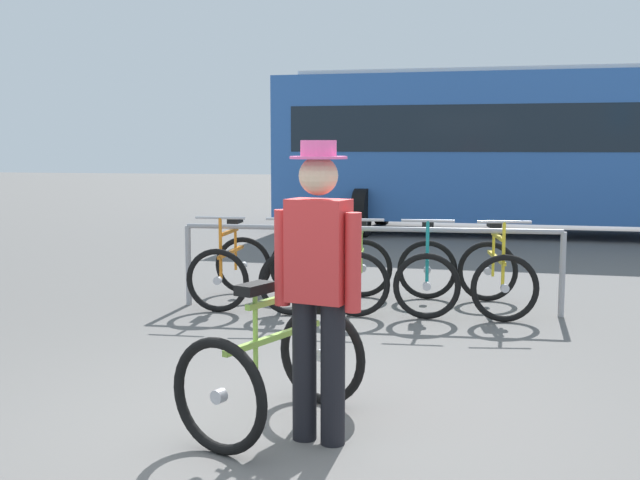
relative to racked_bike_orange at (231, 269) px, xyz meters
name	(u,v)px	position (x,y,z in m)	size (l,w,h in m)	color
ground_plane	(278,439)	(1.49, -3.74, -0.37)	(80.00, 80.00, 0.00)	#605E5B
bike_rack_rail	(369,245)	(1.51, -0.11, 0.32)	(3.91, 0.24, 0.88)	#99999E
racked_bike_orange	(231,269)	(0.00, 0.00, 0.00)	(0.70, 1.13, 0.98)	black
racked_bike_black	(295,271)	(0.70, 0.03, 0.00)	(0.83, 1.20, 0.98)	black
racked_bike_lime	(360,272)	(1.40, 0.07, 0.00)	(0.76, 1.16, 0.98)	black
racked_bike_teal	(427,274)	(2.10, 0.10, 0.00)	(0.73, 1.15, 0.98)	black
racked_bike_yellow	(496,276)	(2.80, 0.13, 0.00)	(0.82, 1.18, 0.97)	black
featured_bicycle	(287,344)	(1.48, -3.43, 0.12)	(1.02, 1.26, 1.09)	black
person_with_featured_bike	(318,279)	(1.74, -3.73, 0.58)	(0.52, 0.32, 1.72)	black
bus_distant	(542,143)	(3.75, 7.50, 1.37)	(10.07, 3.61, 3.08)	#3366B7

